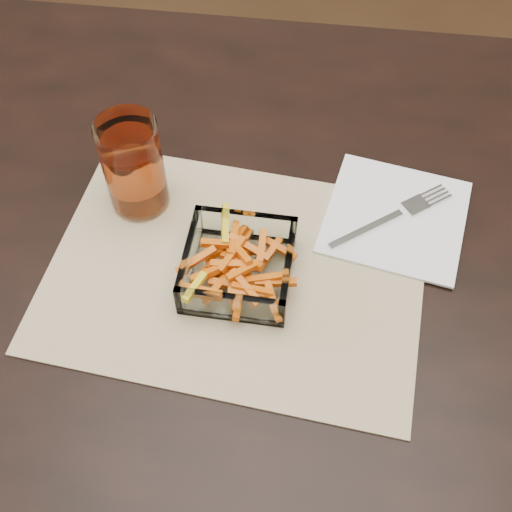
% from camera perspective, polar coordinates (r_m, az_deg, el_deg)
% --- Properties ---
extents(dining_table, '(1.60, 0.90, 0.75)m').
position_cam_1_polar(dining_table, '(0.89, 6.25, -2.15)').
color(dining_table, black).
rests_on(dining_table, ground).
extents(placemat, '(0.48, 0.37, 0.00)m').
position_cam_1_polar(placemat, '(0.78, -1.82, -1.39)').
color(placemat, tan).
rests_on(placemat, dining_table).
extents(glass_bowl, '(0.13, 0.13, 0.05)m').
position_cam_1_polar(glass_bowl, '(0.76, -1.56, -0.96)').
color(glass_bowl, white).
rests_on(glass_bowl, placemat).
extents(tumbler, '(0.08, 0.08, 0.13)m').
position_cam_1_polar(tumbler, '(0.81, -10.80, 7.65)').
color(tumbler, white).
rests_on(tumbler, placemat).
extents(napkin, '(0.20, 0.20, 0.00)m').
position_cam_1_polar(napkin, '(0.85, 12.29, 3.44)').
color(napkin, white).
rests_on(napkin, placemat).
extents(fork, '(0.16, 0.13, 0.00)m').
position_cam_1_polar(fork, '(0.84, 12.19, 3.53)').
color(fork, silver).
rests_on(fork, napkin).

